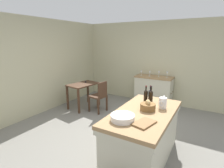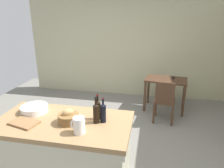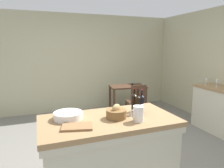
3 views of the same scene
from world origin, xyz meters
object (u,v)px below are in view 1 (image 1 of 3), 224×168
(wooden_chair, at_px, (99,96))
(wine_bottle_amber, at_px, (146,96))
(wash_bowl, at_px, (123,118))
(wine_glass_left, at_px, (159,73))
(writing_desk, at_px, (83,88))
(bread_basket, at_px, (148,106))
(wine_bottle_green, at_px, (151,97))
(cutting_board, at_px, (144,123))
(wine_glass_middle, at_px, (150,73))
(side_cabinet, at_px, (153,91))
(pitcher, at_px, (163,103))
(island_table, at_px, (143,133))
(wine_bottle_dark, at_px, (150,95))
(wine_glass_right, at_px, (141,72))
(wine_glass_far_left, at_px, (167,73))

(wooden_chair, bearing_deg, wine_bottle_amber, -118.72)
(wooden_chair, distance_m, wash_bowl, 2.49)
(wooden_chair, relative_size, wine_glass_left, 5.19)
(writing_desk, height_order, bread_basket, bread_basket)
(wine_bottle_green, relative_size, wine_glass_left, 1.91)
(cutting_board, relative_size, wine_glass_middle, 2.09)
(wooden_chair, distance_m, cutting_board, 2.67)
(side_cabinet, height_order, pitcher, pitcher)
(wash_bowl, xyz_separation_m, wine_glass_left, (3.15, 0.37, 0.13))
(island_table, xyz_separation_m, wine_bottle_amber, (0.41, 0.13, 0.53))
(wash_bowl, xyz_separation_m, bread_basket, (0.56, -0.18, 0.02))
(wine_bottle_dark, xyz_separation_m, wine_glass_left, (2.18, 0.46, 0.05))
(wine_glass_middle, bearing_deg, bread_basket, -161.87)
(writing_desk, xyz_separation_m, wash_bowl, (-1.85, -2.27, 0.29))
(pitcher, relative_size, cutting_board, 0.69)
(wine_bottle_amber, xyz_separation_m, wine_glass_right, (2.21, 0.94, 0.03))
(side_cabinet, relative_size, wine_glass_left, 6.66)
(bread_basket, bearing_deg, wine_bottle_dark, 13.62)
(side_cabinet, height_order, wine_glass_middle, wine_glass_middle)
(wooden_chair, bearing_deg, wine_glass_middle, -37.85)
(writing_desk, xyz_separation_m, wine_glass_middle, (1.26, -1.62, 0.41))
(side_cabinet, bearing_deg, bread_basket, -164.94)
(wine_glass_far_left, bearing_deg, wine_bottle_dark, -174.42)
(wine_bottle_dark, height_order, wine_bottle_green, wine_bottle_green)
(island_table, xyz_separation_m, wooden_chair, (1.33, 1.82, 0.02))
(wine_bottle_amber, distance_m, wine_bottle_green, 0.10)
(wash_bowl, height_order, wine_glass_right, wine_glass_right)
(bread_basket, xyz_separation_m, wine_bottle_green, (0.33, 0.06, 0.07))
(writing_desk, bearing_deg, wine_bottle_amber, -112.83)
(wine_glass_far_left, bearing_deg, cutting_board, -171.91)
(wine_glass_right, bearing_deg, side_cabinet, -83.20)
(bread_basket, relative_size, wine_glass_right, 1.67)
(island_table, bearing_deg, writing_desk, 60.41)
(island_table, xyz_separation_m, wine_glass_far_left, (2.68, 0.29, 0.58))
(wash_bowl, bearing_deg, writing_desk, 50.77)
(side_cabinet, relative_size, wine_bottle_green, 3.49)
(pitcher, xyz_separation_m, wine_glass_far_left, (2.39, 0.50, 0.09))
(wine_bottle_green, bearing_deg, writing_desk, 68.10)
(island_table, height_order, wooden_chair, wooden_chair)
(side_cabinet, bearing_deg, pitcher, -159.56)
(side_cabinet, xyz_separation_m, wine_bottle_green, (-2.25, -0.63, 0.54))
(wine_glass_middle, bearing_deg, pitcher, -156.36)
(wine_bottle_amber, relative_size, wine_glass_right, 2.17)
(wine_glass_left, bearing_deg, island_table, -168.78)
(wine_glass_left, bearing_deg, writing_desk, 124.36)
(wine_glass_right, bearing_deg, wine_bottle_green, -154.74)
(writing_desk, distance_m, wine_bottle_green, 2.60)
(bread_basket, height_order, wine_bottle_dark, wine_bottle_dark)
(island_table, bearing_deg, wine_glass_left, 11.22)
(cutting_board, height_order, wine_bottle_green, wine_bottle_green)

